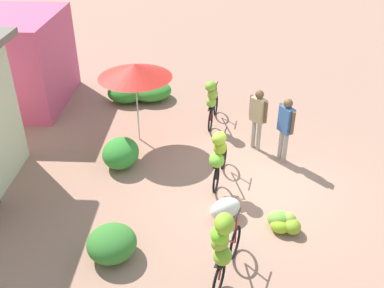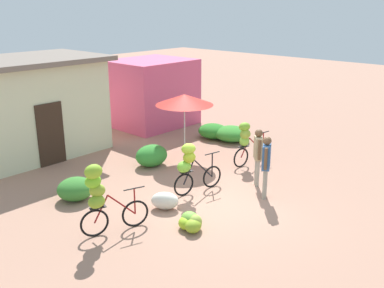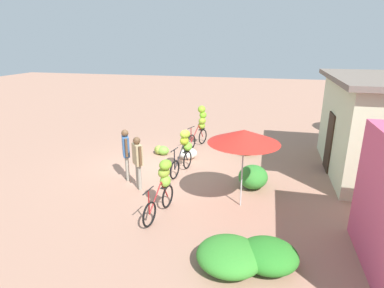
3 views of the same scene
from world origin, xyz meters
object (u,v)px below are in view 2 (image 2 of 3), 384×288
(building_low, at_px, (25,107))
(bicycle_center_loaded, at_px, (247,141))
(bicycle_leftmost, at_px, (100,194))
(person_vendor, at_px, (266,161))
(bicycle_near_pile, at_px, (190,165))
(banana_pile_on_ground, at_px, (191,222))
(person_bystander, at_px, (258,152))
(produce_sack, at_px, (165,201))
(shop_pink, at_px, (151,93))
(market_umbrella, at_px, (184,100))

(building_low, distance_m, bicycle_center_loaded, 7.43)
(bicycle_leftmost, bearing_deg, person_vendor, -20.71)
(bicycle_near_pile, bearing_deg, banana_pile_on_ground, -136.67)
(banana_pile_on_ground, bearing_deg, bicycle_near_pile, 43.33)
(person_vendor, bearing_deg, person_bystander, 49.22)
(produce_sack, height_order, person_bystander, person_bystander)
(banana_pile_on_ground, relative_size, produce_sack, 1.06)
(shop_pink, bearing_deg, bicycle_leftmost, -139.00)
(banana_pile_on_ground, distance_m, person_vendor, 2.74)
(building_low, height_order, bicycle_center_loaded, building_low)
(person_vendor, bearing_deg, bicycle_near_pile, 126.02)
(building_low, height_order, person_vendor, building_low)
(bicycle_leftmost, distance_m, produce_sack, 1.99)
(market_umbrella, bearing_deg, building_low, 128.35)
(bicycle_leftmost, xyz_separation_m, banana_pile_on_ground, (1.52, -1.28, -0.82))
(shop_pink, relative_size, person_vendor, 1.89)
(shop_pink, xyz_separation_m, market_umbrella, (-2.17, -4.01, 0.62))
(bicycle_near_pile, height_order, bicycle_center_loaded, bicycle_near_pile)
(building_low, height_order, banana_pile_on_ground, building_low)
(shop_pink, height_order, bicycle_leftmost, shop_pink)
(building_low, relative_size, bicycle_center_loaded, 3.24)
(market_umbrella, relative_size, bicycle_near_pile, 1.37)
(bicycle_center_loaded, bearing_deg, banana_pile_on_ground, -160.40)
(shop_pink, distance_m, bicycle_center_loaded, 6.14)
(shop_pink, xyz_separation_m, person_bystander, (-2.48, -7.12, -0.35))
(banana_pile_on_ground, relative_size, person_vendor, 0.44)
(person_bystander, bearing_deg, bicycle_near_pile, 149.96)
(shop_pink, relative_size, bicycle_center_loaded, 1.97)
(bicycle_leftmost, bearing_deg, building_low, 75.53)
(banana_pile_on_ground, bearing_deg, market_umbrella, 45.26)
(person_bystander, bearing_deg, person_vendor, -130.78)
(building_low, bearing_deg, bicycle_near_pile, -78.40)
(person_vendor, distance_m, person_bystander, 0.82)
(person_vendor, bearing_deg, market_umbrella, 77.25)
(bicycle_near_pile, bearing_deg, bicycle_center_loaded, 3.56)
(bicycle_center_loaded, distance_m, person_bystander, 1.62)
(bicycle_near_pile, bearing_deg, shop_pink, 55.69)
(bicycle_near_pile, relative_size, produce_sack, 2.26)
(person_bystander, bearing_deg, building_low, 112.36)
(bicycle_center_loaded, bearing_deg, person_bystander, -133.88)
(building_low, xyz_separation_m, bicycle_leftmost, (-1.64, -6.36, -0.66))
(bicycle_leftmost, bearing_deg, shop_pink, 41.00)
(market_umbrella, distance_m, produce_sack, 4.24)
(bicycle_near_pile, height_order, person_vendor, person_vendor)
(market_umbrella, distance_m, bicycle_center_loaded, 2.41)
(building_low, xyz_separation_m, person_vendor, (2.46, -7.91, -0.61))
(building_low, height_order, bicycle_near_pile, building_low)
(bicycle_leftmost, bearing_deg, person_bystander, -11.33)
(banana_pile_on_ground, xyz_separation_m, person_vendor, (2.58, -0.28, 0.87))
(market_umbrella, height_order, bicycle_leftmost, market_umbrella)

